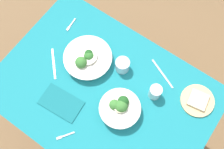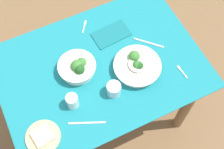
% 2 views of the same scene
% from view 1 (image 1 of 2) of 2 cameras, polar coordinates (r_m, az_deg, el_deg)
% --- Properties ---
extents(ground_plane, '(6.00, 6.00, 0.00)m').
position_cam_1_polar(ground_plane, '(2.21, -1.13, -9.57)').
color(ground_plane, brown).
extents(dining_table, '(1.16, 0.82, 0.76)m').
position_cam_1_polar(dining_table, '(1.61, -1.54, -5.27)').
color(dining_table, '#197A84').
rests_on(dining_table, ground_plane).
extents(broccoli_bowl_far, '(0.27, 0.27, 0.10)m').
position_cam_1_polar(broccoli_bowl_far, '(1.51, -5.11, 3.32)').
color(broccoli_bowl_far, silver).
rests_on(broccoli_bowl_far, dining_table).
extents(broccoli_bowl_near, '(0.21, 0.21, 0.11)m').
position_cam_1_polar(broccoli_bowl_near, '(1.40, 1.68, -7.01)').
color(broccoli_bowl_near, silver).
rests_on(broccoli_bowl_near, dining_table).
extents(bread_side_plate, '(0.18, 0.18, 0.03)m').
position_cam_1_polar(bread_side_plate, '(1.52, 17.40, -5.17)').
color(bread_side_plate, '#D6B27A').
rests_on(bread_side_plate, dining_table).
extents(water_glass_center, '(0.08, 0.08, 0.08)m').
position_cam_1_polar(water_glass_center, '(1.49, 2.09, 2.01)').
color(water_glass_center, silver).
rests_on(water_glass_center, dining_table).
extents(water_glass_side, '(0.07, 0.07, 0.09)m').
position_cam_1_polar(water_glass_side, '(1.44, 8.97, -3.64)').
color(water_glass_side, silver).
rests_on(water_glass_side, dining_table).
extents(fork_by_far_bowl, '(0.02, 0.09, 0.00)m').
position_cam_1_polar(fork_by_far_bowl, '(1.66, -8.61, 10.15)').
color(fork_by_far_bowl, '#B7B7BC').
rests_on(fork_by_far_bowl, dining_table).
extents(fork_by_near_bowl, '(0.06, 0.08, 0.00)m').
position_cam_1_polar(fork_by_near_bowl, '(1.44, -9.87, -12.48)').
color(fork_by_near_bowl, '#B7B7BC').
rests_on(fork_by_near_bowl, dining_table).
extents(table_knife_left, '(0.14, 0.14, 0.00)m').
position_cam_1_polar(table_knife_left, '(1.56, -12.05, 2.23)').
color(table_knife_left, '#B7B7BC').
rests_on(table_knife_left, dining_table).
extents(table_knife_right, '(0.18, 0.09, 0.00)m').
position_cam_1_polar(table_knife_right, '(1.53, 10.46, 0.19)').
color(table_knife_right, '#B7B7BC').
rests_on(table_knife_right, dining_table).
extents(napkin_folded_upper, '(0.23, 0.15, 0.01)m').
position_cam_1_polar(napkin_folded_upper, '(1.48, -10.56, -5.81)').
color(napkin_folded_upper, '#156870').
rests_on(napkin_folded_upper, dining_table).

